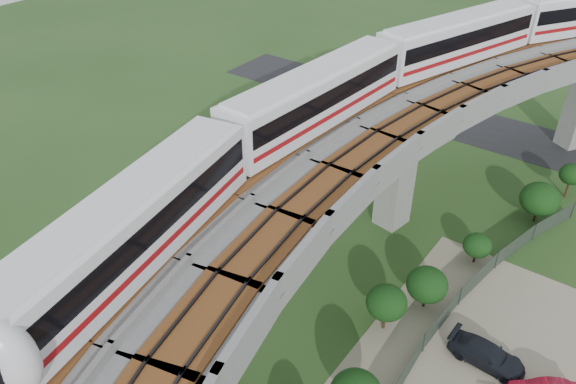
% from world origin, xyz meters
% --- Properties ---
extents(ground, '(160.00, 160.00, 0.00)m').
position_xyz_m(ground, '(0.00, 0.00, 0.00)').
color(ground, '#2A4A1D').
rests_on(ground, ground).
extents(asphalt_road, '(60.00, 8.00, 0.03)m').
position_xyz_m(asphalt_road, '(0.00, 30.00, 0.01)').
color(asphalt_road, '#232326').
rests_on(asphalt_road, ground).
extents(viaduct, '(19.58, 73.98, 11.40)m').
position_xyz_m(viaduct, '(3.84, 0.00, 9.05)').
color(viaduct, '#99968E').
rests_on(viaduct, ground).
extents(metro_train, '(16.43, 60.38, 3.64)m').
position_xyz_m(metro_train, '(1.24, 10.28, 12.31)').
color(metro_train, white).
rests_on(metro_train, ground).
extents(fence, '(3.87, 38.73, 1.50)m').
position_xyz_m(fence, '(9.75, 0.00, 0.75)').
color(fence, '#2D382D').
rests_on(fence, ground).
extents(tree_0, '(2.01, 2.01, 3.08)m').
position_xyz_m(tree_0, '(11.09, 22.14, 2.21)').
color(tree_0, '#382314').
rests_on(tree_0, ground).
extents(tree_1, '(3.01, 3.01, 3.35)m').
position_xyz_m(tree_1, '(9.97, 17.20, 2.07)').
color(tree_1, '#382314').
rests_on(tree_1, ground).
extents(tree_2, '(2.01, 2.01, 2.40)m').
position_xyz_m(tree_2, '(7.96, 9.61, 1.54)').
color(tree_2, '#382314').
rests_on(tree_2, ground).
extents(tree_3, '(2.65, 2.65, 3.04)m').
position_xyz_m(tree_3, '(6.91, 3.45, 1.91)').
color(tree_3, '#382314').
rests_on(tree_3, ground).
extents(tree_4, '(2.51, 2.51, 3.28)m').
position_xyz_m(tree_4, '(5.70, 0.25, 2.21)').
color(tree_4, '#382314').
rests_on(tree_4, ground).
extents(car_dark, '(4.50, 1.98, 1.29)m').
position_xyz_m(car_dark, '(11.76, 1.40, 0.68)').
color(car_dark, black).
rests_on(car_dark, dirt_lot).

